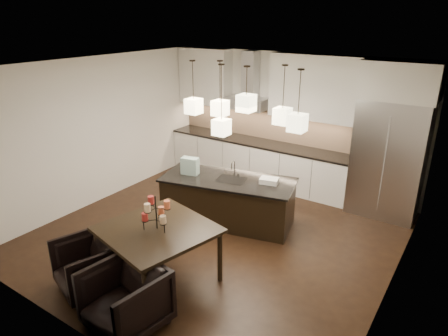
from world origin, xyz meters
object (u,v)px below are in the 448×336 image
Objects in this scene: refrigerator at (388,159)px; armchair_left at (88,265)px; island_body at (228,201)px; armchair_right at (125,299)px; dining_table at (159,254)px.

refrigerator is 5.32m from armchair_left.
island_body is 2.61× the size of armchair_right.
refrigerator reaches higher than island_body.
dining_table is 0.95m from armchair_left.
dining_table is (-2.08, -3.83, -0.67)m from refrigerator.
dining_table is (0.14, -1.95, 0.01)m from island_body.
dining_table is at bearing 64.53° from armchair_left.
dining_table is at bearing 116.13° from armchair_right.
armchair_left is (-2.73, -4.51, -0.71)m from refrigerator.
armchair_left is at bearing 174.89° from armchair_right.
armchair_right is (0.43, -2.85, -0.00)m from island_body.
island_body is 2.68m from armchair_left.
armchair_right is at bearing 5.21° from armchair_left.
armchair_right is at bearing -110.66° from refrigerator.
refrigerator reaches higher than armchair_right.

